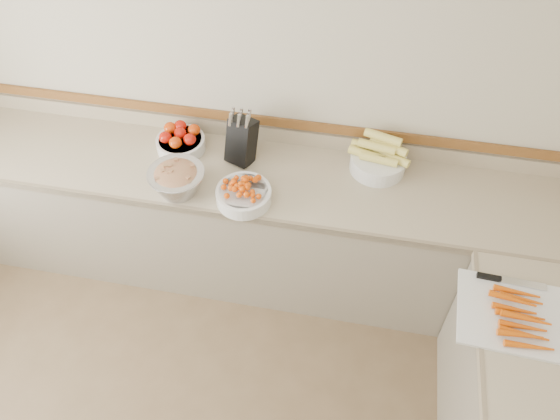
% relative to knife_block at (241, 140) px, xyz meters
% --- Properties ---
extents(back_wall, '(4.00, 0.00, 4.00)m').
position_rel_knife_block_xyz_m(back_wall, '(-0.04, 0.20, 0.26)').
color(back_wall, beige).
rests_on(back_wall, ground_plane).
extents(counter_back, '(4.00, 0.65, 1.08)m').
position_rel_knife_block_xyz_m(counter_back, '(-0.04, -0.12, -0.59)').
color(counter_back, tan).
rests_on(counter_back, ground_plane).
extents(knife_block, '(0.20, 0.22, 0.35)m').
position_rel_knife_block_xyz_m(knife_block, '(0.00, 0.00, 0.00)').
color(knife_block, black).
rests_on(knife_block, counter_back).
extents(tomato_bowl, '(0.29, 0.29, 0.14)m').
position_rel_knife_block_xyz_m(tomato_bowl, '(-0.38, 0.02, -0.08)').
color(tomato_bowl, silver).
rests_on(tomato_bowl, counter_back).
extents(cherry_tomato_bowl, '(0.30, 0.30, 0.16)m').
position_rel_knife_block_xyz_m(cherry_tomato_bowl, '(0.09, -0.33, -0.09)').
color(cherry_tomato_bowl, silver).
rests_on(cherry_tomato_bowl, counter_back).
extents(corn_bowl, '(0.35, 0.32, 0.24)m').
position_rel_knife_block_xyz_m(corn_bowl, '(0.79, 0.06, -0.07)').
color(corn_bowl, silver).
rests_on(corn_bowl, counter_back).
extents(rhubarb_bowl, '(0.31, 0.31, 0.18)m').
position_rel_knife_block_xyz_m(rhubarb_bowl, '(-0.29, -0.33, -0.05)').
color(rhubarb_bowl, '#B2B2BA').
rests_on(rhubarb_bowl, counter_back).
extents(cutting_board, '(0.54, 0.43, 0.08)m').
position_rel_knife_block_xyz_m(cutting_board, '(1.48, -0.81, -0.12)').
color(cutting_board, silver).
rests_on(cutting_board, counter_right).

